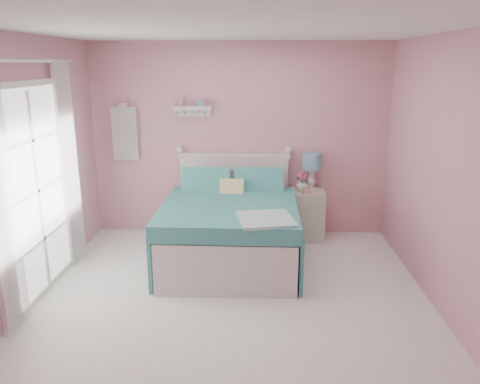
# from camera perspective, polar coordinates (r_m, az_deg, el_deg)

# --- Properties ---
(floor) EXTENTS (4.50, 4.50, 0.00)m
(floor) POSITION_cam_1_polar(r_m,az_deg,el_deg) (4.67, -1.11, -14.34)
(floor) COLOR white
(floor) RESTS_ON ground
(room_shell) EXTENTS (4.50, 4.50, 4.50)m
(room_shell) POSITION_cam_1_polar(r_m,az_deg,el_deg) (4.12, -1.22, 5.15)
(room_shell) COLOR #D08497
(room_shell) RESTS_ON floor
(bed) EXTENTS (1.57, 1.97, 1.14)m
(bed) POSITION_cam_1_polar(r_m,az_deg,el_deg) (5.65, -1.18, -4.44)
(bed) COLOR silver
(bed) RESTS_ON floor
(nightstand) EXTENTS (0.46, 0.46, 0.67)m
(nightstand) POSITION_cam_1_polar(r_m,az_deg,el_deg) (6.40, 8.05, -2.74)
(nightstand) COLOR beige
(nightstand) RESTS_ON floor
(table_lamp) EXTENTS (0.25, 0.25, 0.49)m
(table_lamp) POSITION_cam_1_polar(r_m,az_deg,el_deg) (6.34, 8.73, 3.39)
(table_lamp) COLOR white
(table_lamp) RESTS_ON nightstand
(vase) EXTENTS (0.18, 0.18, 0.17)m
(vase) POSITION_cam_1_polar(r_m,az_deg,el_deg) (6.29, 7.54, 0.90)
(vase) COLOR white
(vase) RESTS_ON nightstand
(teacup) EXTENTS (0.12, 0.12, 0.08)m
(teacup) POSITION_cam_1_polar(r_m,az_deg,el_deg) (6.16, 8.10, 0.17)
(teacup) COLOR pink
(teacup) RESTS_ON nightstand
(roses) EXTENTS (0.14, 0.11, 0.12)m
(roses) POSITION_cam_1_polar(r_m,az_deg,el_deg) (6.25, 7.57, 1.95)
(roses) COLOR #D4487F
(roses) RESTS_ON vase
(wall_shelf) EXTENTS (0.50, 0.15, 0.25)m
(wall_shelf) POSITION_cam_1_polar(r_m,az_deg,el_deg) (6.32, -5.86, 10.07)
(wall_shelf) COLOR silver
(wall_shelf) RESTS_ON room_shell
(hanging_dress) EXTENTS (0.34, 0.03, 0.72)m
(hanging_dress) POSITION_cam_1_polar(r_m,az_deg,el_deg) (6.54, -13.88, 6.94)
(hanging_dress) COLOR white
(hanging_dress) RESTS_ON room_shell
(french_door) EXTENTS (0.04, 1.32, 2.16)m
(french_door) POSITION_cam_1_polar(r_m,az_deg,el_deg) (5.11, -23.52, 0.05)
(french_door) COLOR silver
(french_door) RESTS_ON floor
(curtain_near) EXTENTS (0.04, 0.40, 2.32)m
(curtain_near) POSITION_cam_1_polar(r_m,az_deg,el_deg) (4.43, -27.11, -1.20)
(curtain_near) COLOR white
(curtain_near) RESTS_ON floor
(curtain_far) EXTENTS (0.04, 0.40, 2.32)m
(curtain_far) POSITION_cam_1_polar(r_m,az_deg,el_deg) (5.73, -20.07, 3.05)
(curtain_far) COLOR white
(curtain_far) RESTS_ON floor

